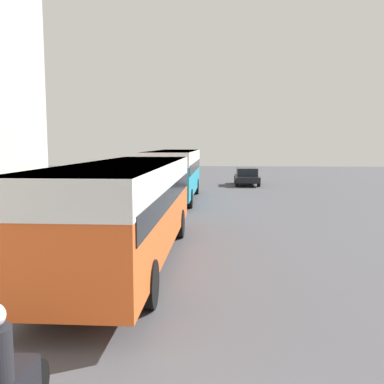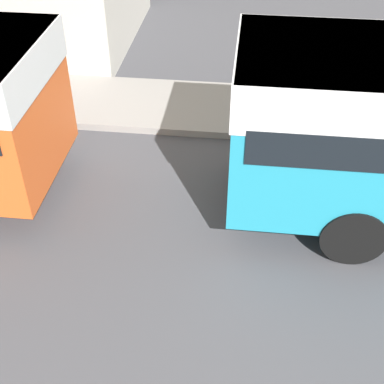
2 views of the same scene
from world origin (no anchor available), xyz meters
The scene contains 0 objects.
Camera 2 is at (5.26, 17.41, 5.99)m, focal length 50.00 mm.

